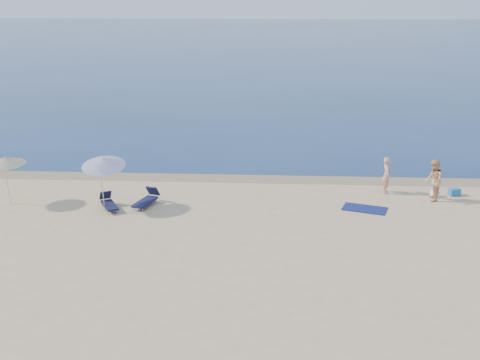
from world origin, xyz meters
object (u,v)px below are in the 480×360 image
(blue_cooler, at_px, (454,192))
(umbrella_near, at_px, (103,162))
(person_right, at_px, (434,180))
(person_left, at_px, (387,175))

(blue_cooler, relative_size, umbrella_near, 0.19)
(person_right, xyz_separation_m, umbrella_near, (-14.69, -1.90, 1.17))
(person_left, height_order, blue_cooler, person_left)
(person_left, xyz_separation_m, person_right, (1.94, -0.99, 0.09))
(person_left, height_order, umbrella_near, umbrella_near)
(blue_cooler, bearing_deg, person_right, -163.45)
(person_right, relative_size, blue_cooler, 3.98)
(person_left, height_order, person_right, person_right)
(blue_cooler, xyz_separation_m, umbrella_near, (-15.93, -2.66, 1.97))
(person_left, distance_m, blue_cooler, 3.26)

